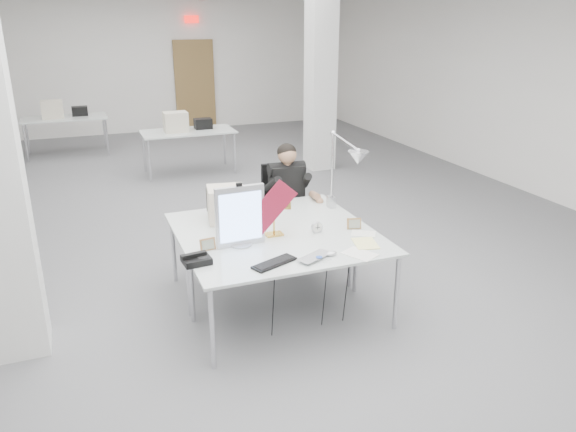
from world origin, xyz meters
name	(u,v)px	position (x,y,z in m)	size (l,w,h in m)	color
room_shell	(217,100)	(0.04, 0.13, 1.69)	(10.04, 14.04, 3.24)	#5C5C5F
desk_main	(293,251)	(0.00, -2.50, 0.74)	(1.80, 0.90, 0.03)	silver
desk_second	(261,218)	(0.00, -1.60, 0.74)	(1.80, 0.90, 0.03)	silver
bg_desk_a	(188,132)	(0.20, 3.00, 0.74)	(1.60, 0.80, 0.03)	silver
bg_desk_b	(64,118)	(-1.80, 5.20, 0.74)	(1.60, 0.80, 0.03)	silver
office_chair	(286,208)	(0.52, -0.95, 0.57)	(0.56, 0.56, 1.14)	black
seated_person	(287,182)	(0.52, -1.00, 0.90)	(0.52, 0.65, 0.97)	black
monitor	(240,216)	(-0.40, -2.23, 1.03)	(0.44, 0.04, 0.55)	#B9B9BE
pennant	(270,208)	(-0.12, -2.27, 1.08)	(0.50, 0.01, 0.21)	maroon
keyboard	(274,263)	(-0.26, -2.72, 0.76)	(0.40, 0.13, 0.02)	black
laptop	(319,259)	(0.12, -2.79, 0.77)	(0.33, 0.21, 0.03)	#ACADB1
mouse	(331,254)	(0.26, -2.74, 0.77)	(0.10, 0.06, 0.04)	silver
bankers_lamp	(274,216)	(-0.04, -2.12, 0.94)	(0.33, 0.13, 0.38)	gold
desk_phone	(196,260)	(-0.85, -2.47, 0.78)	(0.22, 0.20, 0.06)	black
picture_frame_left	(208,244)	(-0.70, -2.24, 0.81)	(0.14, 0.01, 0.11)	#B47D4D
picture_frame_right	(354,224)	(0.73, -2.25, 0.81)	(0.14, 0.01, 0.11)	#A57747
desk_clock	(317,227)	(0.36, -2.20, 0.81)	(0.11, 0.11, 0.03)	silver
paper_stack_a	(360,254)	(0.50, -2.80, 0.76)	(0.20, 0.28, 0.01)	white
paper_stack_b	(365,243)	(0.65, -2.61, 0.76)	(0.20, 0.28, 0.01)	#F8F094
paper_stack_c	(363,234)	(0.75, -2.40, 0.76)	(0.22, 0.16, 0.01)	silver
beige_monitor	(226,204)	(-0.34, -1.57, 0.92)	(0.36, 0.34, 0.34)	beige
architect_lamp	(343,168)	(0.80, -1.84, 1.25)	(0.26, 0.77, 0.98)	silver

